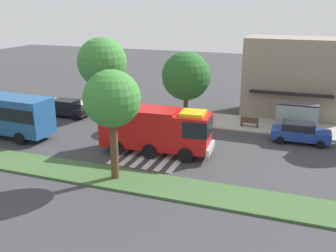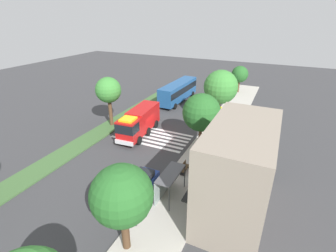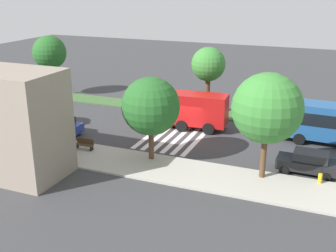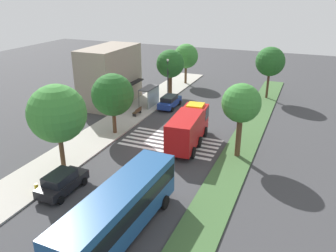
% 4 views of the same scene
% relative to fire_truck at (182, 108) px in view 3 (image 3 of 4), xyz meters
% --- Properties ---
extents(ground_plane, '(120.00, 120.00, 0.00)m').
position_rel_fire_truck_xyz_m(ground_plane, '(-1.10, 1.82, -1.96)').
color(ground_plane, '#38383A').
extents(sidewalk, '(60.00, 4.60, 0.14)m').
position_rel_fire_truck_xyz_m(sidewalk, '(-1.10, 9.64, -1.89)').
color(sidewalk, '#ADA89E').
rests_on(sidewalk, ground_plane).
extents(median_strip, '(60.00, 3.00, 0.14)m').
position_rel_fire_truck_xyz_m(median_strip, '(-1.10, -5.21, -1.89)').
color(median_strip, '#3D6033').
rests_on(median_strip, ground_plane).
extents(crosswalk, '(4.95, 9.94, 0.01)m').
position_rel_fire_truck_xyz_m(crosswalk, '(-0.32, 1.82, -1.96)').
color(crosswalk, silver).
rests_on(crosswalk, ground_plane).
extents(fire_truck, '(8.55, 3.19, 3.47)m').
position_rel_fire_truck_xyz_m(fire_truck, '(0.00, 0.00, 0.00)').
color(fire_truck, '#B71414').
rests_on(fire_truck, ground_plane).
extents(parked_car_mid, '(4.38, 2.17, 1.69)m').
position_rel_fire_truck_xyz_m(parked_car_mid, '(-12.21, 6.14, -1.10)').
color(parked_car_mid, black).
rests_on(parked_car_mid, ground_plane).
extents(parked_car_east, '(4.60, 2.07, 1.67)m').
position_rel_fire_truck_xyz_m(parked_car_east, '(9.88, 6.14, -1.10)').
color(parked_car_east, navy).
rests_on(parked_car_east, ground_plane).
extents(bus_stop_shelter, '(3.50, 1.40, 2.46)m').
position_rel_fire_truck_xyz_m(bus_stop_shelter, '(9.43, 8.62, -0.08)').
color(bus_stop_shelter, '#4C4C51').
rests_on(bus_stop_shelter, sidewalk).
extents(bench_near_shelter, '(1.60, 0.50, 0.90)m').
position_rel_fire_truck_xyz_m(bench_near_shelter, '(5.43, 8.65, -1.37)').
color(bench_near_shelter, '#4C3823').
rests_on(bench_near_shelter, sidewalk).
extents(street_lamp, '(0.36, 0.36, 5.57)m').
position_rel_fire_truck_xyz_m(street_lamp, '(13.60, 7.94, 1.50)').
color(street_lamp, '#2D2D30').
rests_on(street_lamp, sidewalk).
extents(storefront_building, '(9.43, 5.52, 7.70)m').
position_rel_fire_truck_xyz_m(storefront_building, '(8.63, 14.29, 1.88)').
color(storefront_building, gray).
rests_on(storefront_building, ground_plane).
extents(sidewalk_tree_west, '(4.89, 4.89, 7.57)m').
position_rel_fire_truck_xyz_m(sidewalk_tree_west, '(-9.27, 8.34, 3.28)').
color(sidewalk_tree_west, '#513823').
rests_on(sidewalk_tree_west, sidewalk).
extents(sidewalk_tree_center, '(4.49, 4.49, 6.55)m').
position_rel_fire_truck_xyz_m(sidewalk_tree_center, '(-0.56, 8.34, 2.46)').
color(sidewalk_tree_center, '#513823').
rests_on(sidewalk_tree_center, sidewalk).
extents(median_tree_far_west, '(3.54, 3.54, 6.98)m').
position_rel_fire_truck_xyz_m(median_tree_far_west, '(-0.94, -5.21, 3.31)').
color(median_tree_far_west, '#513823').
rests_on(median_tree_far_west, median_strip).
extents(median_tree_west, '(4.04, 4.04, 7.25)m').
position_rel_fire_truck_xyz_m(median_tree_west, '(19.00, -5.21, 3.38)').
color(median_tree_west, '#47301E').
rests_on(median_tree_west, median_strip).
extents(fire_hydrant, '(0.28, 0.28, 0.70)m').
position_rel_fire_truck_xyz_m(fire_hydrant, '(-13.18, 7.84, -1.47)').
color(fire_hydrant, gold).
rests_on(fire_hydrant, sidewalk).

